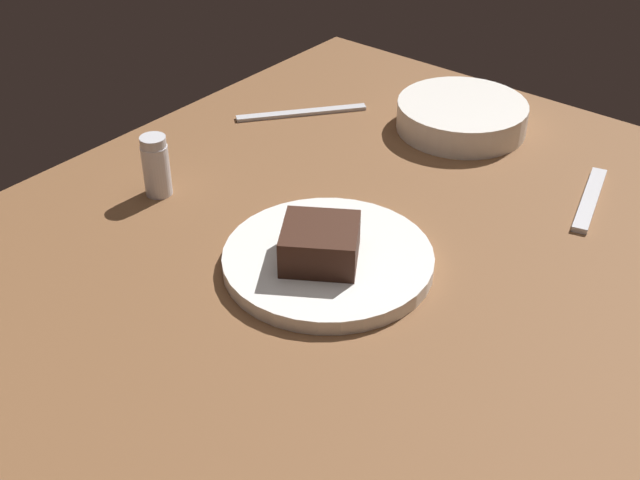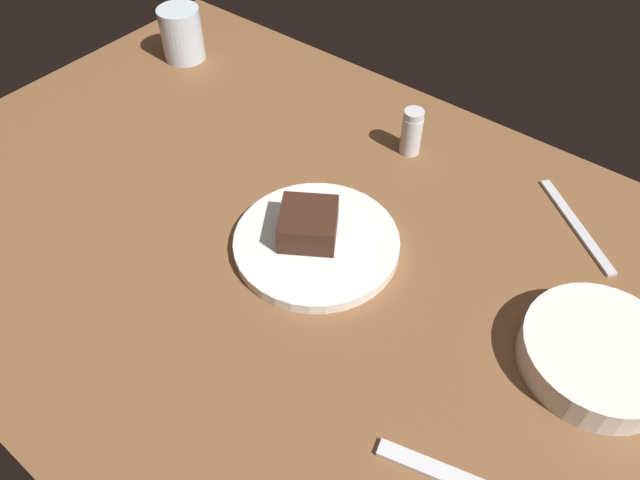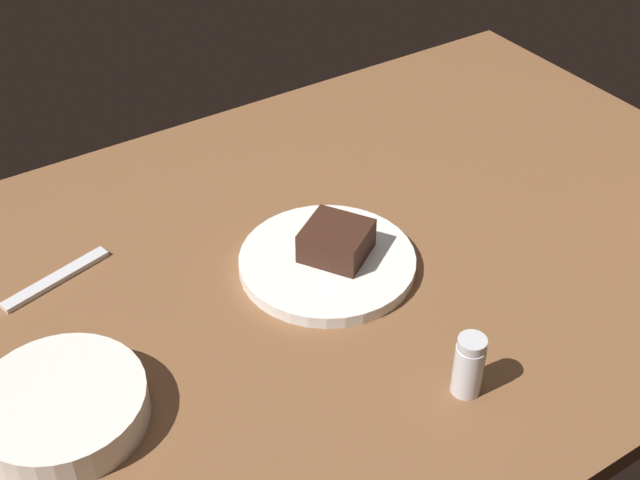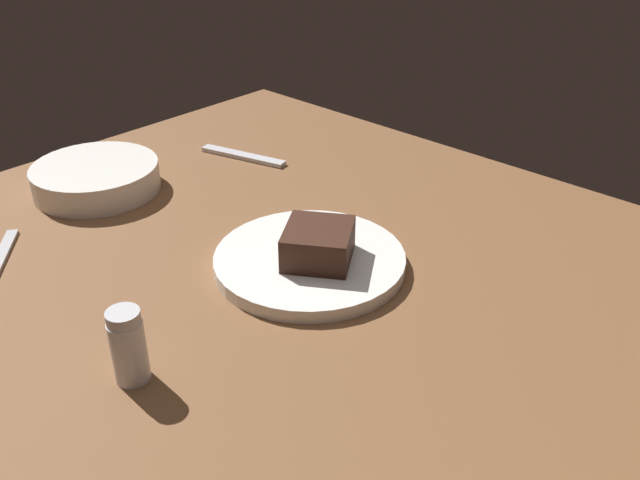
{
  "view_description": "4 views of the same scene",
  "coord_description": "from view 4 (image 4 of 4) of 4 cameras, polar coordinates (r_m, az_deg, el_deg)",
  "views": [
    {
      "loc": [
        -50.34,
        -44.11,
        56.49
      ],
      "look_at": [
        4.74,
        0.72,
        7.35
      ],
      "focal_mm": 46.71,
      "sensor_mm": 36.0,
      "label": 1
    },
    {
      "loc": [
        41.25,
        -42.47,
        65.13
      ],
      "look_at": [
        7.47,
        0.18,
        5.83
      ],
      "focal_mm": 33.94,
      "sensor_mm": 36.0,
      "label": 2
    },
    {
      "loc": [
        51.9,
        69.6,
        72.96
      ],
      "look_at": [
        7.95,
        1.69,
        8.72
      ],
      "focal_mm": 47.02,
      "sensor_mm": 36.0,
      "label": 3
    },
    {
      "loc": [
        -41.57,
        50.88,
        47.0
      ],
      "look_at": [
        6.22,
        -0.85,
        6.0
      ],
      "focal_mm": 38.53,
      "sensor_mm": 36.0,
      "label": 4
    }
  ],
  "objects": [
    {
      "name": "dessert_plate",
      "position": [
        0.82,
        -0.87,
        -1.74
      ],
      "size": [
        22.77,
        22.77,
        1.67
      ],
      "primitive_type": "cylinder",
      "color": "white",
      "rests_on": "dining_table"
    },
    {
      "name": "dessert_spoon",
      "position": [
        1.11,
        -6.41,
        6.95
      ],
      "size": [
        14.95,
        5.63,
        0.7
      ],
      "primitive_type": "cube",
      "rotation": [
        0.0,
        0.0,
        0.26
      ],
      "color": "silver",
      "rests_on": "dining_table"
    },
    {
      "name": "dining_table",
      "position": [
        0.8,
        2.87,
        -4.54
      ],
      "size": [
        120.0,
        84.0,
        3.0
      ],
      "primitive_type": "cube",
      "color": "brown",
      "rests_on": "ground"
    },
    {
      "name": "side_bowl",
      "position": [
        1.04,
        -18.1,
        4.94
      ],
      "size": [
        17.97,
        17.97,
        4.0
      ],
      "primitive_type": "cylinder",
      "color": "white",
      "rests_on": "dining_table"
    },
    {
      "name": "chocolate_cake_slice",
      "position": [
        0.79,
        -0.15,
        -0.32
      ],
      "size": [
        10.68,
        10.77,
        4.12
      ],
      "primitive_type": "cube",
      "rotation": [
        0.0,
        0.0,
        2.14
      ],
      "color": "#381E14",
      "rests_on": "dessert_plate"
    },
    {
      "name": "salt_shaker",
      "position": [
        0.66,
        -15.63,
        -8.51
      ],
      "size": [
        3.31,
        3.31,
        7.72
      ],
      "color": "silver",
      "rests_on": "dining_table"
    }
  ]
}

